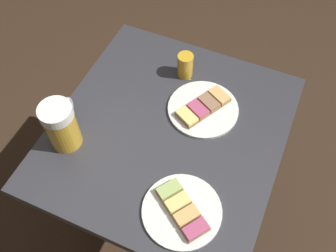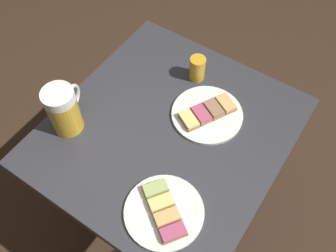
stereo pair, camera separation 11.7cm
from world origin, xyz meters
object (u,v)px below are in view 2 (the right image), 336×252
(plate_near, at_px, (164,211))
(beer_mug, at_px, (64,109))
(plate_far, at_px, (207,113))
(beer_glass_small, at_px, (197,68))

(plate_near, xyz_separation_m, beer_mug, (0.07, 0.41, 0.07))
(plate_near, height_order, beer_mug, beer_mug)
(plate_near, height_order, plate_far, same)
(beer_mug, distance_m, beer_glass_small, 0.46)
(plate_far, bearing_deg, beer_glass_small, 43.39)
(beer_mug, height_order, beer_glass_small, beer_mug)
(plate_far, xyz_separation_m, beer_glass_small, (0.12, 0.11, 0.03))
(plate_near, distance_m, beer_mug, 0.43)
(plate_near, bearing_deg, beer_glass_small, 21.38)
(plate_far, height_order, beer_mug, beer_mug)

